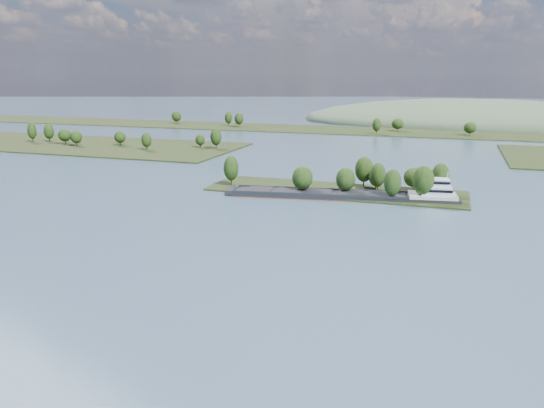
% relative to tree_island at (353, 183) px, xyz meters
% --- Properties ---
extents(ground, '(1800.00, 1800.00, 0.00)m').
position_rel_tree_island_xyz_m(ground, '(-7.12, -59.37, -3.99)').
color(ground, '#3C4F68').
rests_on(ground, ground).
extents(tree_island, '(100.00, 30.00, 14.11)m').
position_rel_tree_island_xyz_m(tree_island, '(0.00, 0.00, 0.00)').
color(tree_island, black).
rests_on(tree_island, ground).
extents(left_bank, '(300.00, 80.00, 15.63)m').
position_rel_tree_island_xyz_m(left_bank, '(-235.98, 80.65, -3.11)').
color(left_bank, black).
rests_on(left_bank, ground).
extents(back_shoreline, '(900.00, 60.00, 14.27)m').
position_rel_tree_island_xyz_m(back_shoreline, '(0.31, 220.49, -3.32)').
color(back_shoreline, black).
rests_on(back_shoreline, ground).
extents(hill_west, '(320.00, 160.00, 44.00)m').
position_rel_tree_island_xyz_m(hill_west, '(52.88, 320.63, -3.99)').
color(hill_west, '#3E5238').
rests_on(hill_west, ground).
extents(cargo_barge, '(86.58, 22.76, 11.63)m').
position_rel_tree_island_xyz_m(cargo_barge, '(2.91, -8.61, -2.52)').
color(cargo_barge, black).
rests_on(cargo_barge, ground).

